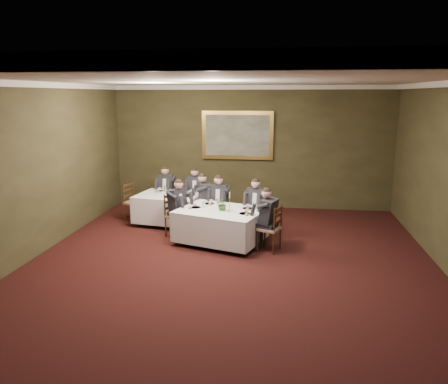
% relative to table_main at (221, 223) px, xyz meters
% --- Properties ---
extents(ground, '(10.00, 10.00, 0.00)m').
position_rel_table_main_xyz_m(ground, '(0.38, -1.68, -0.45)').
color(ground, black).
rests_on(ground, ground).
extents(ceiling, '(8.00, 10.00, 0.10)m').
position_rel_table_main_xyz_m(ceiling, '(0.38, -1.68, 3.05)').
color(ceiling, silver).
rests_on(ceiling, back_wall).
extents(back_wall, '(8.00, 0.10, 3.50)m').
position_rel_table_main_xyz_m(back_wall, '(0.38, 3.32, 1.30)').
color(back_wall, '#302D18').
rests_on(back_wall, ground).
extents(front_wall, '(8.00, 0.10, 3.50)m').
position_rel_table_main_xyz_m(front_wall, '(0.38, -6.68, 1.30)').
color(front_wall, '#302D18').
rests_on(front_wall, ground).
extents(left_wall, '(0.10, 10.00, 3.50)m').
position_rel_table_main_xyz_m(left_wall, '(-3.62, -1.68, 1.30)').
color(left_wall, '#302D18').
rests_on(left_wall, ground).
extents(crown_molding, '(8.00, 10.00, 0.12)m').
position_rel_table_main_xyz_m(crown_molding, '(0.38, -1.68, 2.99)').
color(crown_molding, white).
rests_on(crown_molding, back_wall).
extents(table_main, '(2.16, 1.88, 0.67)m').
position_rel_table_main_xyz_m(table_main, '(0.00, 0.00, 0.00)').
color(table_main, '#311C0D').
rests_on(table_main, ground).
extents(table_second, '(1.76, 1.45, 0.67)m').
position_rel_table_main_xyz_m(table_second, '(-1.52, 1.28, -0.00)').
color(table_second, '#311C0D').
rests_on(table_second, ground).
extents(chair_main_backleft, '(0.49, 0.48, 1.00)m').
position_rel_table_main_xyz_m(chair_main_backleft, '(-0.18, 1.04, -0.17)').
color(chair_main_backleft, '#8C6847').
rests_on(chair_main_backleft, ground).
extents(diner_main_backleft, '(0.46, 0.53, 1.35)m').
position_rel_table_main_xyz_m(diner_main_backleft, '(-0.18, 1.03, 0.06)').
color(diner_main_backleft, black).
rests_on(diner_main_backleft, chair_main_backleft).
extents(chair_main_backright, '(0.55, 0.54, 1.00)m').
position_rel_table_main_xyz_m(chair_main_backright, '(0.75, 0.74, -0.17)').
color(chair_main_backright, '#8C6847').
rests_on(chair_main_backright, ground).
extents(diner_main_backright, '(0.53, 0.58, 1.35)m').
position_rel_table_main_xyz_m(diner_main_backright, '(0.75, 0.73, 0.06)').
color(diner_main_backright, black).
rests_on(diner_main_backright, chair_main_backright).
extents(chair_main_endleft, '(0.57, 0.58, 1.00)m').
position_rel_table_main_xyz_m(chair_main_endleft, '(-1.10, 0.35, -0.17)').
color(chair_main_endleft, '#8C6847').
rests_on(chair_main_endleft, ground).
extents(diner_main_endleft, '(0.61, 0.57, 1.35)m').
position_rel_table_main_xyz_m(diner_main_endleft, '(-1.09, 0.35, 0.06)').
color(diner_main_endleft, black).
rests_on(diner_main_endleft, chair_main_endleft).
extents(chair_main_endright, '(0.55, 0.56, 1.00)m').
position_rel_table_main_xyz_m(chair_main_endright, '(1.10, -0.35, -0.17)').
color(chair_main_endright, '#8C6847').
rests_on(chair_main_endright, ground).
extents(diner_main_endright, '(0.59, 0.55, 1.35)m').
position_rel_table_main_xyz_m(diner_main_endright, '(1.09, -0.35, 0.06)').
color(diner_main_endright, black).
rests_on(diner_main_endright, chair_main_endright).
extents(chair_sec_backleft, '(0.49, 0.47, 1.00)m').
position_rel_table_main_xyz_m(chair_sec_backleft, '(-1.82, 2.15, -0.17)').
color(chair_sec_backleft, '#8C6847').
rests_on(chair_sec_backleft, ground).
extents(diner_sec_backleft, '(0.46, 0.53, 1.35)m').
position_rel_table_main_xyz_m(diner_sec_backleft, '(-1.82, 2.14, 0.06)').
color(diner_sec_backleft, black).
rests_on(diner_sec_backleft, chair_sec_backleft).
extents(chair_sec_backright, '(0.45, 0.43, 1.00)m').
position_rel_table_main_xyz_m(chair_sec_backright, '(-0.98, 2.02, -0.17)').
color(chair_sec_backright, '#8C6847').
rests_on(chair_sec_backright, ground).
extents(diner_sec_backright, '(0.43, 0.49, 1.35)m').
position_rel_table_main_xyz_m(diner_sec_backright, '(-0.98, 2.01, 0.06)').
color(diner_sec_backright, black).
rests_on(diner_sec_backright, chair_sec_backright).
extents(chair_sec_endright, '(0.44, 0.46, 1.00)m').
position_rel_table_main_xyz_m(chair_sec_endright, '(-0.53, 1.13, -0.17)').
color(chair_sec_endright, '#8C6847').
rests_on(chair_sec_endright, ground).
extents(diner_sec_endright, '(0.50, 0.44, 1.35)m').
position_rel_table_main_xyz_m(diner_sec_endright, '(-0.54, 1.13, 0.06)').
color(diner_sec_endright, black).
rests_on(diner_sec_endright, chair_sec_endright).
extents(chair_sec_endleft, '(0.54, 0.55, 1.00)m').
position_rel_table_main_xyz_m(chair_sec_endleft, '(-2.52, 1.44, -0.17)').
color(chair_sec_endleft, '#8C6847').
rests_on(chair_sec_endleft, ground).
extents(centerpiece, '(0.35, 0.33, 0.31)m').
position_rel_table_main_xyz_m(centerpiece, '(0.05, -0.04, 0.47)').
color(centerpiece, '#2D5926').
rests_on(centerpiece, table_main).
extents(candlestick, '(0.07, 0.07, 0.45)m').
position_rel_table_main_xyz_m(candlestick, '(0.22, -0.14, 0.48)').
color(candlestick, gold).
rests_on(candlestick, table_main).
extents(place_setting_table_main, '(0.33, 0.31, 0.14)m').
position_rel_table_main_xyz_m(place_setting_table_main, '(-0.30, 0.54, 0.35)').
color(place_setting_table_main, white).
rests_on(place_setting_table_main, table_main).
extents(place_setting_table_second, '(0.33, 0.31, 0.14)m').
position_rel_table_main_xyz_m(place_setting_table_second, '(-1.84, 1.70, 0.35)').
color(place_setting_table_second, white).
rests_on(place_setting_table_second, table_second).
extents(painting, '(2.05, 0.09, 1.38)m').
position_rel_table_main_xyz_m(painting, '(-0.00, 3.26, 1.65)').
color(painting, '#E0AD52').
rests_on(painting, back_wall).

